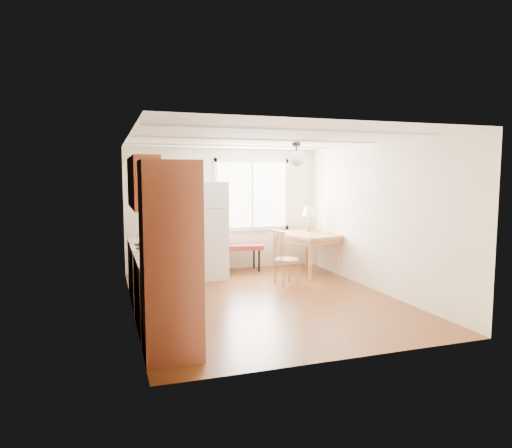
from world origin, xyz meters
name	(u,v)px	position (x,y,z in m)	size (l,w,h in m)	color
room_shell	(264,221)	(0.00, 0.00, 1.25)	(4.60, 5.60, 2.62)	#4E2610
kitchen_run	(157,260)	(-1.72, -0.63, 0.84)	(0.65, 3.40, 2.20)	brown
window_unit	(252,195)	(0.60, 2.47, 1.55)	(1.64, 0.05, 1.51)	white
pendant_light	(296,158)	(0.70, 0.40, 2.24)	(0.26, 0.26, 0.40)	#2E2014
refrigerator	(205,230)	(-0.54, 1.85, 0.92)	(0.78, 0.80, 1.84)	silver
bench	(233,248)	(0.10, 2.19, 0.49)	(1.26, 0.64, 0.55)	maroon
dining_table	(308,238)	(1.50, 1.60, 0.70)	(1.24, 1.48, 0.80)	#9F6A3D
chair	(282,254)	(0.64, 0.86, 0.55)	(0.44, 0.44, 0.97)	#9F6A3D
table_lamp	(309,213)	(1.62, 1.83, 1.18)	(0.30, 0.30, 0.52)	gold
coffee_maker	(163,253)	(-1.72, -1.32, 1.04)	(0.25, 0.29, 0.39)	black
kettle	(149,246)	(-1.79, -0.40, 0.99)	(0.12, 0.12, 0.23)	red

